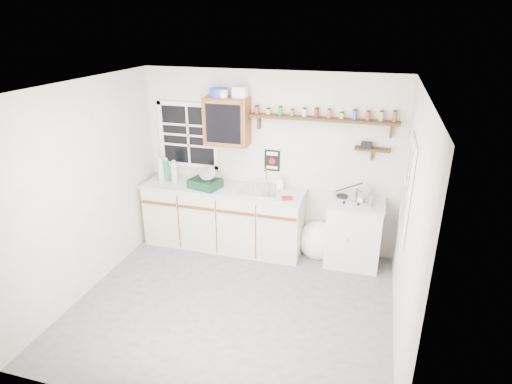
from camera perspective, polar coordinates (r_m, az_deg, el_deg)
room at (r=4.56m, az=-3.31°, el=-1.97°), size 3.64×3.24×2.54m
main_cabinet at (r=6.18m, az=-4.32°, el=-3.31°), size 2.31×0.63×0.92m
right_cabinet at (r=5.88m, az=12.87°, el=-5.31°), size 0.73×0.57×0.91m
sink at (r=5.85m, az=0.50°, el=0.23°), size 0.52×0.44×0.29m
upper_cabinet at (r=5.86m, az=-3.89°, el=9.38°), size 0.60×0.32×0.65m
upper_cabinet_clutter at (r=5.78m, az=-4.01°, el=13.10°), size 0.51×0.24×0.14m
spice_shelf at (r=5.60m, az=9.02°, el=9.71°), size 1.91×0.18×0.35m
secondary_shelf at (r=5.66m, az=15.05°, el=5.63°), size 0.45×0.16×0.24m
warning_sign at (r=5.96m, az=2.16°, el=4.22°), size 0.22×0.02×0.30m
window_back at (r=6.29m, az=-9.02°, el=7.48°), size 0.93×0.03×0.98m
window_right at (r=4.79m, az=19.58°, el=0.50°), size 0.03×0.78×1.08m
water_bottles at (r=6.29m, az=-11.74°, el=2.79°), size 0.29×0.11×0.35m
dish_rack at (r=5.97m, az=-6.66°, el=1.47°), size 0.48×0.40×0.31m
soap_bottle at (r=5.89m, az=3.25°, el=1.35°), size 0.10×0.10×0.21m
rag at (r=5.61m, az=4.17°, el=-0.82°), size 0.16×0.15×0.02m
hotplate at (r=5.66m, az=12.67°, el=-0.94°), size 0.51×0.29×0.07m
saucepan at (r=5.63m, az=13.96°, el=-0.25°), size 0.44×0.19×0.19m
trash_bag at (r=6.08m, az=8.25°, el=-6.37°), size 0.48×0.43×0.54m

